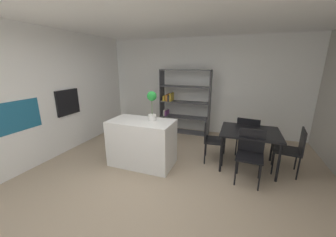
{
  "coord_description": "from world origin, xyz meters",
  "views": [
    {
      "loc": [
        1.27,
        -2.76,
        2.01
      ],
      "look_at": [
        0.09,
        0.46,
        1.04
      ],
      "focal_mm": 20.87,
      "sensor_mm": 36.0,
      "label": 1
    }
  ],
  "objects_px": {
    "dining_table": "(250,135)",
    "dining_chair_far": "(248,133)",
    "dining_chair_island_side": "(210,136)",
    "dining_chair_near": "(250,151)",
    "kitchen_island": "(142,143)",
    "built_in_oven": "(68,102)",
    "open_bookshelf": "(182,102)",
    "potted_plant_on_island": "(152,103)",
    "dining_chair_window_side": "(294,147)"
  },
  "relations": [
    {
      "from": "open_bookshelf",
      "to": "dining_table",
      "type": "xyz_separation_m",
      "value": [
        1.81,
        -1.53,
        -0.25
      ]
    },
    {
      "from": "dining_table",
      "to": "dining_chair_far",
      "type": "height_order",
      "value": "dining_chair_far"
    },
    {
      "from": "built_in_oven",
      "to": "dining_chair_window_side",
      "type": "height_order",
      "value": "built_in_oven"
    },
    {
      "from": "potted_plant_on_island",
      "to": "dining_chair_far",
      "type": "xyz_separation_m",
      "value": [
        1.81,
        1.03,
        -0.75
      ]
    },
    {
      "from": "built_in_oven",
      "to": "open_bookshelf",
      "type": "height_order",
      "value": "open_bookshelf"
    },
    {
      "from": "kitchen_island",
      "to": "potted_plant_on_island",
      "type": "height_order",
      "value": "potted_plant_on_island"
    },
    {
      "from": "built_in_oven",
      "to": "potted_plant_on_island",
      "type": "bearing_deg",
      "value": -0.11
    },
    {
      "from": "dining_chair_window_side",
      "to": "dining_chair_far",
      "type": "height_order",
      "value": "dining_chair_far"
    },
    {
      "from": "open_bookshelf",
      "to": "dining_chair_island_side",
      "type": "height_order",
      "value": "open_bookshelf"
    },
    {
      "from": "dining_chair_near",
      "to": "dining_table",
      "type": "bearing_deg",
      "value": 95.61
    },
    {
      "from": "dining_table",
      "to": "built_in_oven",
      "type": "bearing_deg",
      "value": -172.27
    },
    {
      "from": "kitchen_island",
      "to": "dining_table",
      "type": "height_order",
      "value": "kitchen_island"
    },
    {
      "from": "kitchen_island",
      "to": "dining_chair_window_side",
      "type": "xyz_separation_m",
      "value": [
        2.78,
        0.63,
        0.07
      ]
    },
    {
      "from": "kitchen_island",
      "to": "open_bookshelf",
      "type": "xyz_separation_m",
      "value": [
        0.21,
        2.17,
        0.46
      ]
    },
    {
      "from": "dining_chair_far",
      "to": "potted_plant_on_island",
      "type": "bearing_deg",
      "value": 37.13
    },
    {
      "from": "open_bookshelf",
      "to": "built_in_oven",
      "type": "bearing_deg",
      "value": -136.08
    },
    {
      "from": "dining_table",
      "to": "dining_chair_island_side",
      "type": "height_order",
      "value": "dining_chair_island_side"
    },
    {
      "from": "dining_chair_near",
      "to": "dining_chair_window_side",
      "type": "height_order",
      "value": "dining_chair_near"
    },
    {
      "from": "dining_chair_far",
      "to": "dining_chair_island_side",
      "type": "relative_size",
      "value": 1.0
    },
    {
      "from": "dining_chair_near",
      "to": "dining_chair_island_side",
      "type": "relative_size",
      "value": 1.02
    },
    {
      "from": "built_in_oven",
      "to": "kitchen_island",
      "type": "distance_m",
      "value": 2.06
    },
    {
      "from": "dining_chair_near",
      "to": "dining_chair_far",
      "type": "relative_size",
      "value": 1.02
    },
    {
      "from": "potted_plant_on_island",
      "to": "dining_chair_near",
      "type": "xyz_separation_m",
      "value": [
        1.83,
        0.05,
        -0.73
      ]
    },
    {
      "from": "dining_chair_near",
      "to": "dining_chair_far",
      "type": "height_order",
      "value": "dining_chair_near"
    },
    {
      "from": "kitchen_island",
      "to": "dining_chair_island_side",
      "type": "xyz_separation_m",
      "value": [
        1.27,
        0.63,
        0.08
      ]
    },
    {
      "from": "kitchen_island",
      "to": "dining_chair_near",
      "type": "relative_size",
      "value": 1.39
    },
    {
      "from": "potted_plant_on_island",
      "to": "open_bookshelf",
      "type": "distance_m",
      "value": 2.11
    },
    {
      "from": "dining_table",
      "to": "dining_chair_far",
      "type": "relative_size",
      "value": 1.21
    },
    {
      "from": "dining_chair_near",
      "to": "built_in_oven",
      "type": "bearing_deg",
      "value": -174.63
    },
    {
      "from": "built_in_oven",
      "to": "dining_chair_window_side",
      "type": "xyz_separation_m",
      "value": [
        4.73,
        0.53,
        -0.62
      ]
    },
    {
      "from": "dining_chair_window_side",
      "to": "potted_plant_on_island",
      "type": "bearing_deg",
      "value": -70.89
    },
    {
      "from": "potted_plant_on_island",
      "to": "kitchen_island",
      "type": "bearing_deg",
      "value": -153.8
    },
    {
      "from": "kitchen_island",
      "to": "dining_chair_island_side",
      "type": "relative_size",
      "value": 1.42
    },
    {
      "from": "built_in_oven",
      "to": "dining_table",
      "type": "relative_size",
      "value": 0.57
    },
    {
      "from": "kitchen_island",
      "to": "dining_chair_island_side",
      "type": "bearing_deg",
      "value": 26.36
    },
    {
      "from": "dining_chair_near",
      "to": "dining_chair_window_side",
      "type": "xyz_separation_m",
      "value": [
        0.75,
        0.48,
        -0.02
      ]
    },
    {
      "from": "potted_plant_on_island",
      "to": "dining_chair_far",
      "type": "distance_m",
      "value": 2.21
    },
    {
      "from": "kitchen_island",
      "to": "open_bookshelf",
      "type": "distance_m",
      "value": 2.23
    },
    {
      "from": "dining_table",
      "to": "dining_chair_island_side",
      "type": "xyz_separation_m",
      "value": [
        -0.75,
        -0.01,
        -0.13
      ]
    },
    {
      "from": "potted_plant_on_island",
      "to": "dining_chair_window_side",
      "type": "distance_m",
      "value": 2.74
    },
    {
      "from": "dining_chair_window_side",
      "to": "kitchen_island",
      "type": "bearing_deg",
      "value": -69.78
    },
    {
      "from": "kitchen_island",
      "to": "dining_chair_near",
      "type": "distance_m",
      "value": 2.04
    },
    {
      "from": "dining_chair_island_side",
      "to": "dining_chair_far",
      "type": "bearing_deg",
      "value": -62.25
    },
    {
      "from": "built_in_oven",
      "to": "dining_chair_island_side",
      "type": "distance_m",
      "value": 3.31
    },
    {
      "from": "kitchen_island",
      "to": "dining_chair_far",
      "type": "xyz_separation_m",
      "value": [
        2.01,
        1.13,
        0.06
      ]
    },
    {
      "from": "potted_plant_on_island",
      "to": "dining_chair_far",
      "type": "relative_size",
      "value": 0.64
    },
    {
      "from": "built_in_oven",
      "to": "potted_plant_on_island",
      "type": "relative_size",
      "value": 1.07
    },
    {
      "from": "built_in_oven",
      "to": "open_bookshelf",
      "type": "bearing_deg",
      "value": 43.92
    },
    {
      "from": "kitchen_island",
      "to": "dining_table",
      "type": "relative_size",
      "value": 1.17
    },
    {
      "from": "open_bookshelf",
      "to": "dining_chair_window_side",
      "type": "xyz_separation_m",
      "value": [
        2.57,
        -1.55,
        -0.39
      ]
    }
  ]
}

